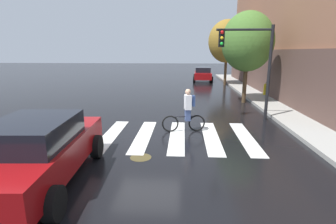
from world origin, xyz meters
The scene contains 10 objects.
ground_plane centered at (0.00, 0.00, 0.00)m, with size 120.00×120.00×0.00m, color black.
crosswalk_stripes centered at (-0.12, 0.00, 0.01)m, with size 8.07×3.79×0.01m.
manhole_cover centered at (0.10, -2.02, 0.00)m, with size 0.64×0.64×0.01m, color #473D1E.
sedan_near centered at (-2.07, -3.65, 0.82)m, with size 2.39×4.71×1.59m.
sedan_mid centered at (3.35, 18.44, 0.76)m, with size 2.18×4.33×1.47m.
cyclist centered at (1.48, 0.64, 0.84)m, with size 1.70×0.39×1.69m.
traffic_light_near centered at (4.30, 2.64, 2.86)m, with size 2.47×0.28×4.20m.
fire_hydrant centered at (6.97, 8.91, 0.53)m, with size 0.33×0.22×0.78m.
street_tree_near centered at (5.06, 6.78, 3.63)m, with size 3.03×3.03×5.38m.
street_tree_mid centered at (5.18, 15.19, 3.97)m, with size 3.30×3.30×5.88m.
Camera 1 is at (1.35, -9.13, 3.09)m, focal length 27.55 mm.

